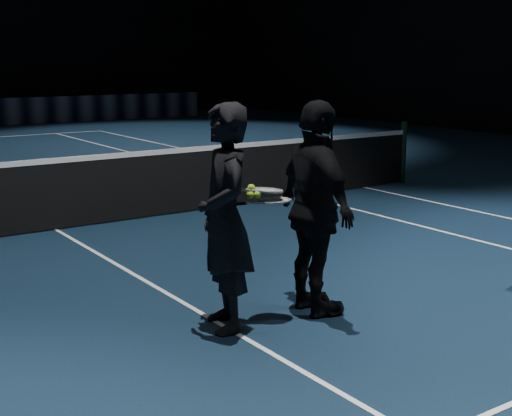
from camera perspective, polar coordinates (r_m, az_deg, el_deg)
The scene contains 10 objects.
floor at distance 9.72m, azimuth -15.71°, elevation -1.70°, with size 36.00×36.00×0.00m, color black.
court_lines at distance 9.72m, azimuth -15.71°, elevation -1.68°, with size 10.98×23.78×0.01m, color white, non-canonical shape.
net_post_right at distance 13.09m, azimuth 11.70°, elevation 4.38°, with size 0.10×0.10×1.10m, color black.
net_mesh at distance 9.63m, azimuth -15.86°, elevation 0.90°, with size 12.80×0.02×0.86m, color black.
net_tape at distance 9.55m, azimuth -16.01°, elevation 3.64°, with size 12.80×0.03×0.07m, color white.
player_a at distance 5.79m, azimuth -2.52°, elevation -0.84°, with size 0.68×0.45×1.87m, color black.
player_b at distance 6.15m, azimuth 4.83°, elevation -0.11°, with size 1.10×0.46×1.87m, color black.
racket_lower at distance 5.95m, azimuth 1.49°, elevation 0.60°, with size 0.68×0.22×0.03m, color black, non-canonical shape.
racket_upper at distance 5.95m, azimuth 0.89°, elevation 1.42°, with size 0.68×0.22×0.03m, color black, non-canonical shape.
tennis_balls at distance 5.85m, azimuth -0.24°, elevation 1.23°, with size 0.12×0.10×0.12m, color #9AC82A, non-canonical shape.
Camera 1 is at (-2.98, -8.98, 2.22)m, focal length 50.00 mm.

